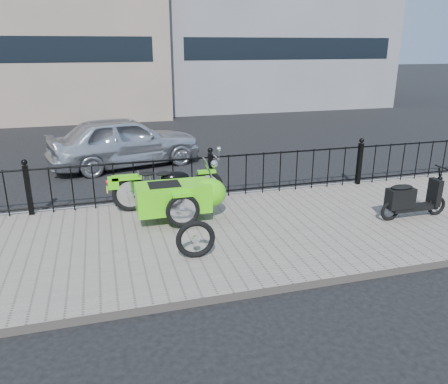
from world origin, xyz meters
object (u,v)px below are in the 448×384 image
object	(u,v)px
scooter	(410,200)
spare_tire	(196,239)
sedan_car	(125,141)
motorcycle_sidecar	(181,194)

from	to	relation	value
scooter	spare_tire	distance (m)	4.15
spare_tire	sedan_car	size ratio (longest dim) A/B	0.15
motorcycle_sidecar	sedan_car	size ratio (longest dim) A/B	0.56
motorcycle_sidecar	spare_tire	size ratio (longest dim) A/B	3.81
sedan_car	spare_tire	bearing A→B (deg)	172.23
motorcycle_sidecar	spare_tire	world-z (taller)	motorcycle_sidecar
scooter	spare_tire	bearing A→B (deg)	-173.53
spare_tire	sedan_car	distance (m)	6.17
motorcycle_sidecar	spare_tire	xyz separation A→B (m)	(-0.10, -1.63, -0.18)
scooter	sedan_car	bearing A→B (deg)	129.92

